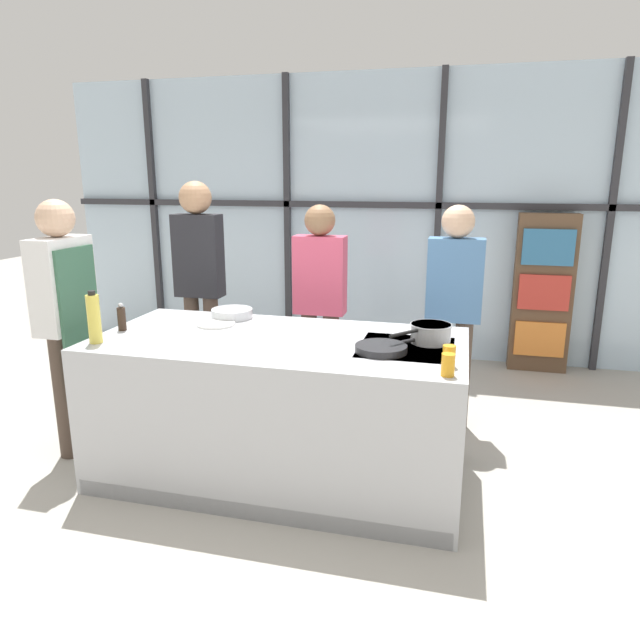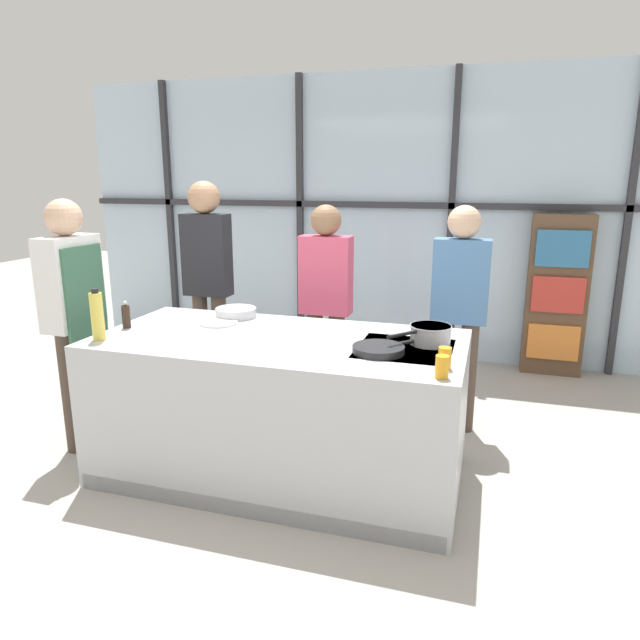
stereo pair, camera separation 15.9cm
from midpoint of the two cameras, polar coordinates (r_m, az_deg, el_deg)
ground_plane at (r=3.73m, az=-5.13°, el=-15.03°), size 18.00×18.00×0.00m
back_window_wall at (r=5.87m, az=3.35°, el=10.14°), size 6.40×0.10×2.80m
bookshelf at (r=5.71m, az=20.63°, el=2.47°), size 0.53×0.19×1.49m
demo_island at (r=3.53m, az=-5.27°, el=-8.76°), size 2.18×1.05×0.89m
chef at (r=4.06m, az=-25.02°, el=0.63°), size 0.24×0.43×1.68m
spectator_far_left at (r=4.61m, az=-12.94°, el=4.38°), size 0.37×0.25×1.78m
spectator_center_left at (r=4.29m, az=-1.07°, el=2.35°), size 0.38×0.23×1.62m
spectator_center_right at (r=4.14m, az=12.14°, el=1.68°), size 0.39×0.23×1.63m
frying_pan at (r=3.12m, az=4.78°, el=-2.81°), size 0.40×0.42×0.04m
saucepan at (r=3.31m, az=9.64°, el=-1.27°), size 0.33×0.37×0.11m
white_plate at (r=3.73m, az=-11.57°, el=-0.42°), size 0.24×0.24×0.01m
mixing_bowl at (r=3.90m, az=-9.95°, el=0.69°), size 0.28×0.28×0.06m
oil_bottle at (r=3.52m, az=-22.88°, el=0.13°), size 0.07×0.07×0.30m
pepper_grinder at (r=3.76m, az=-20.38°, el=0.18°), size 0.05×0.05×0.17m
juice_glass_near at (r=2.78m, az=11.09°, el=-4.44°), size 0.07×0.07×0.11m
juice_glass_far at (r=2.91m, az=11.25°, el=-3.58°), size 0.07×0.07×0.11m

